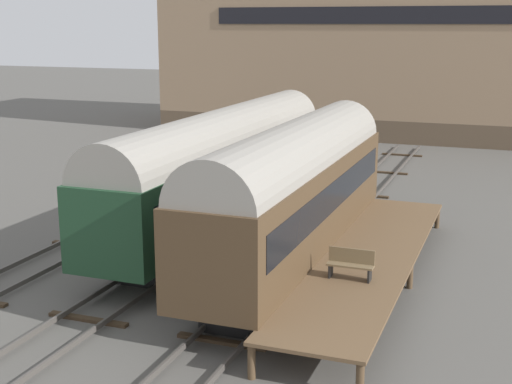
{
  "coord_description": "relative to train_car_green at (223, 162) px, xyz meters",
  "views": [
    {
      "loc": [
        11.41,
        -19.44,
        8.5
      ],
      "look_at": [
        2.13,
        5.34,
        2.2
      ],
      "focal_mm": 50.0,
      "sensor_mm": 36.0,
      "label": 1
    }
  ],
  "objects": [
    {
      "name": "track_right",
      "position": [
        4.25,
        -7.16,
        -2.77
      ],
      "size": [
        2.6,
        60.0,
        0.26
      ],
      "color": "#4C4742",
      "rests_on": "ground"
    },
    {
      "name": "track_middle",
      "position": [
        0.0,
        -7.16,
        -2.77
      ],
      "size": [
        2.6,
        60.0,
        0.26
      ],
      "color": "#4C4742",
      "rests_on": "ground"
    },
    {
      "name": "warehouse_building",
      "position": [
        1.66,
        31.18,
        5.28
      ],
      "size": [
        35.13,
        13.77,
        16.38
      ],
      "color": "brown",
      "rests_on": "ground"
    },
    {
      "name": "track_left",
      "position": [
        -4.25,
        -7.16,
        -2.77
      ],
      "size": [
        2.6,
        60.0,
        0.26
      ],
      "color": "#4C4742",
      "rests_on": "ground"
    },
    {
      "name": "train_car_brown",
      "position": [
        4.25,
        -3.64,
        0.08
      ],
      "size": [
        2.87,
        15.03,
        5.24
      ],
      "color": "black",
      "rests_on": "ground"
    },
    {
      "name": "ground_plane",
      "position": [
        0.0,
        -7.16,
        -2.91
      ],
      "size": [
        200.0,
        200.0,
        0.0
      ],
      "primitive_type": "plane",
      "color": "#56544F"
    },
    {
      "name": "bench",
      "position": [
        6.96,
        -6.63,
        -1.42
      ],
      "size": [
        1.4,
        0.4,
        0.91
      ],
      "color": "brown",
      "rests_on": "station_platform"
    },
    {
      "name": "train_car_green",
      "position": [
        0.0,
        0.0,
        0.0
      ],
      "size": [
        2.89,
        18.62,
        5.09
      ],
      "color": "black",
      "rests_on": "ground"
    },
    {
      "name": "station_platform",
      "position": [
        7.06,
        -4.19,
        -1.98
      ],
      "size": [
        2.98,
        15.38,
        1.0
      ],
      "color": "brown",
      "rests_on": "ground"
    }
  ]
}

